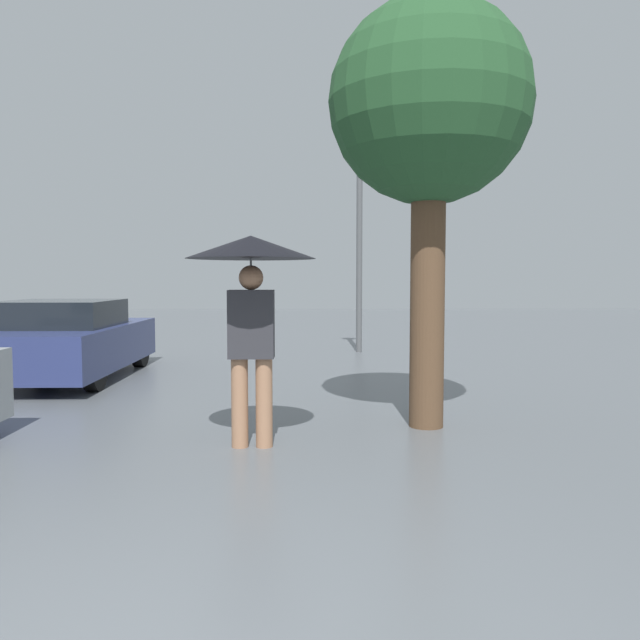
# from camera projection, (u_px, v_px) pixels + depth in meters

# --- Properties ---
(pedestrian) EXTENTS (1.19, 1.19, 1.95)m
(pedestrian) POSITION_uv_depth(u_px,v_px,m) (251.00, 275.00, 5.68)
(pedestrian) COLOR #9E7051
(pedestrian) RESTS_ON ground_plane
(parked_car_farthest) EXTENTS (1.87, 3.86, 1.23)m
(parked_car_farthest) POSITION_uv_depth(u_px,v_px,m) (65.00, 341.00, 9.75)
(parked_car_farthest) COLOR navy
(parked_car_farthest) RESTS_ON ground_plane
(tree) EXTENTS (2.07, 2.07, 4.39)m
(tree) POSITION_uv_depth(u_px,v_px,m) (430.00, 110.00, 6.36)
(tree) COLOR brown
(tree) RESTS_ON ground_plane
(street_lamp) EXTENTS (0.39, 0.39, 4.15)m
(street_lamp) POSITION_uv_depth(u_px,v_px,m) (359.00, 214.00, 13.09)
(street_lamp) COLOR #515456
(street_lamp) RESTS_ON ground_plane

